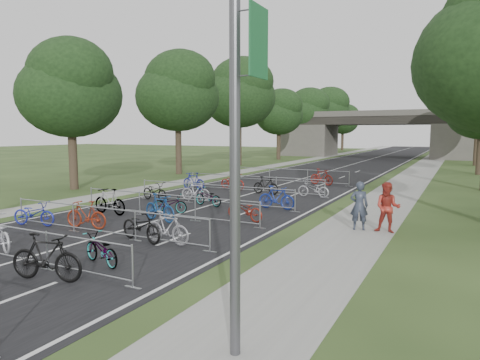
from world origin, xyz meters
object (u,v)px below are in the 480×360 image
object	(u,v)px
overpass_bridge	(379,134)
pedestrian_b	(388,208)
pedestrian_a	(359,206)
lamppost	(237,103)

from	to	relation	value
overpass_bridge	pedestrian_b	distance (m)	53.30
overpass_bridge	pedestrian_a	size ratio (longest dim) A/B	16.25
pedestrian_a	overpass_bridge	bearing A→B (deg)	-97.11
overpass_bridge	lamppost	distance (m)	63.55
overpass_bridge	lamppost	bearing A→B (deg)	-82.47
lamppost	pedestrian_b	bearing A→B (deg)	85.29
lamppost	overpass_bridge	bearing A→B (deg)	97.53
overpass_bridge	pedestrian_a	bearing A→B (deg)	-81.18
pedestrian_a	pedestrian_b	xyz separation A→B (m)	(1.06, 0.01, 0.01)
pedestrian_a	lamppost	bearing A→B (deg)	75.13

